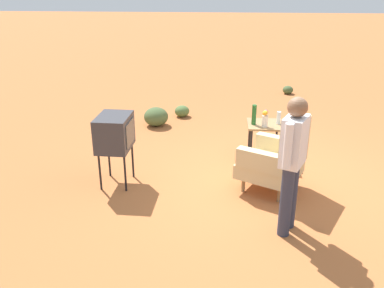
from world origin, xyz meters
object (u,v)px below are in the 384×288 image
object	(u,v)px
tv_on_stand	(115,133)
side_table	(265,129)
bottle_short_clear	(279,118)
flower_vase	(265,118)
person_standing	(293,158)
bottle_wine_green	(254,115)
armchair	(277,158)

from	to	relation	value
tv_on_stand	side_table	bearing A→B (deg)	114.17
bottle_short_clear	flower_vase	world-z (taller)	flower_vase
side_table	flower_vase	bearing A→B (deg)	-9.45
person_standing	bottle_short_clear	distance (m)	2.04
side_table	bottle_short_clear	world-z (taller)	bottle_short_clear
tv_on_stand	person_standing	xyz separation A→B (m)	(1.05, 2.28, 0.16)
bottle_wine_green	tv_on_stand	bearing A→B (deg)	-65.05
flower_vase	tv_on_stand	bearing A→B (deg)	-69.05
person_standing	flower_vase	bearing A→B (deg)	-176.10
armchair	bottle_wine_green	world-z (taller)	armchair
armchair	bottle_wine_green	xyz separation A→B (m)	(-0.99, -0.27, 0.30)
armchair	tv_on_stand	distance (m)	2.28
bottle_wine_green	flower_vase	bearing A→B (deg)	58.12
armchair	side_table	size ratio (longest dim) A/B	1.67
tv_on_stand	flower_vase	distance (m)	2.31
armchair	bottle_wine_green	size ratio (longest dim) A/B	3.31
person_standing	bottle_short_clear	bearing A→B (deg)	177.12
side_table	bottle_wine_green	size ratio (longest dim) A/B	1.98
bottle_wine_green	person_standing	bearing A→B (deg)	8.38
bottle_short_clear	bottle_wine_green	bearing A→B (deg)	-82.23
armchair	bottle_short_clear	bearing A→B (deg)	173.32
tv_on_stand	bottle_wine_green	world-z (taller)	tv_on_stand
armchair	person_standing	xyz separation A→B (m)	(0.98, 0.02, 0.44)
flower_vase	person_standing	bearing A→B (deg)	3.90
tv_on_stand	bottle_wine_green	distance (m)	2.20
person_standing	flower_vase	xyz separation A→B (m)	(-1.87, -0.13, -0.16)
bottle_short_clear	side_table	bearing A→B (deg)	-89.50
side_table	tv_on_stand	bearing A→B (deg)	-65.83
bottle_short_clear	flower_vase	bearing A→B (deg)	-55.93
armchair	side_table	xyz separation A→B (m)	(-1.04, -0.08, 0.04)
bottle_wine_green	armchair	bearing A→B (deg)	15.31
side_table	tv_on_stand	world-z (taller)	tv_on_stand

